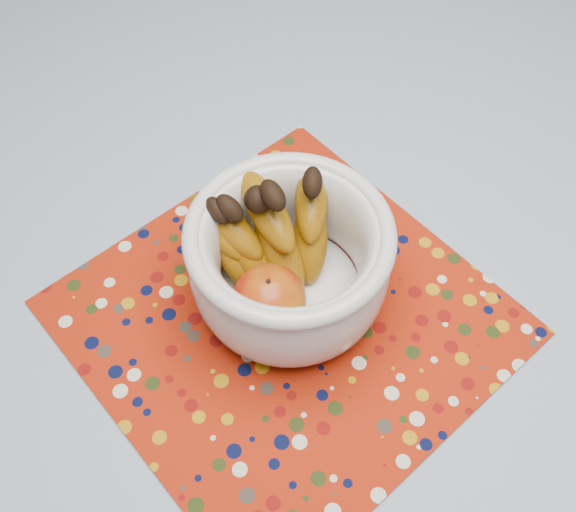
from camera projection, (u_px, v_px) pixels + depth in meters
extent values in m
plane|color=#2D2826|center=(312.00, 453.00, 1.46)|extent=(4.00, 4.00, 0.00)
cube|color=brown|center=(330.00, 270.00, 0.86)|extent=(1.20, 1.20, 0.04)
cylinder|color=brown|center=(461.00, 115.00, 1.54)|extent=(0.06, 0.06, 0.71)
cube|color=#627EA3|center=(331.00, 259.00, 0.84)|extent=(1.32, 1.32, 0.01)
cube|color=#981C08|center=(286.00, 318.00, 0.78)|extent=(0.58, 0.58, 0.00)
cylinder|color=silver|center=(289.00, 294.00, 0.79)|extent=(0.11, 0.11, 0.01)
cylinder|color=silver|center=(289.00, 289.00, 0.78)|extent=(0.16, 0.16, 0.01)
torus|color=silver|center=(289.00, 234.00, 0.69)|extent=(0.22, 0.22, 0.02)
ellipsoid|color=maroon|center=(269.00, 299.00, 0.73)|extent=(0.08, 0.08, 0.07)
sphere|color=black|center=(258.00, 199.00, 0.71)|extent=(0.03, 0.03, 0.03)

